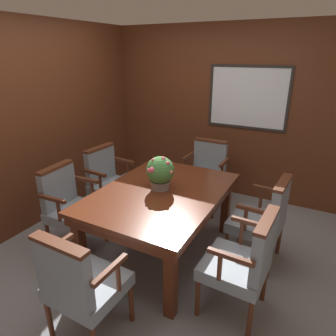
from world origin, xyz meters
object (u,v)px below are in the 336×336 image
chair_left_near (69,204)px  chair_right_far (264,217)px  dining_table (161,199)px  chair_right_near (244,260)px  chair_left_far (109,180)px  potted_plant (160,172)px  chair_head_near (80,282)px  chair_head_far (206,171)px

chair_left_near → chair_right_far: same height
dining_table → chair_right_near: (0.98, -0.40, -0.12)m
chair_left_near → chair_left_far: bearing=-0.4°
chair_right_near → potted_plant: potted_plant is taller
chair_right_far → potted_plant: size_ratio=2.64×
chair_right_near → chair_head_near: (-0.98, -0.80, 0.00)m
potted_plant → chair_head_near: bearing=-88.3°
chair_left_far → chair_right_near: bearing=-107.0°
chair_left_near → chair_head_near: (0.95, -0.84, 0.00)m
chair_right_far → chair_left_near: bearing=-66.1°
dining_table → chair_left_far: chair_left_far is taller
dining_table → chair_head_far: size_ratio=1.73×
chair_head_near → chair_right_near: bearing=-139.8°
chair_right_far → chair_head_far: bearing=-128.8°
chair_head_far → chair_right_far: size_ratio=1.00×
chair_right_near → chair_right_far: 0.75m
chair_right_far → chair_head_near: bearing=-28.6°
chair_head_far → dining_table: bearing=-90.6°
chair_right_near → chair_right_far: bearing=-177.8°
chair_left_far → chair_head_far: bearing=-45.1°
chair_left_near → chair_left_far: 0.73m
chair_head_near → potted_plant: bearing=-87.3°
chair_left_near → potted_plant: size_ratio=2.64×
chair_right_near → chair_right_far: (0.00, 0.75, 0.00)m
chair_right_near → chair_head_near: same height
chair_head_far → chair_right_far: bearing=-42.1°
chair_right_near → potted_plant: 1.18m
chair_right_near → chair_head_far: bearing=-147.3°
chair_right_near → chair_left_far: size_ratio=1.00×
chair_right_near → chair_left_near: 1.93m
potted_plant → chair_right_near: bearing=-23.7°
chair_left_far → chair_right_far: bearing=-86.1°
dining_table → chair_right_near: size_ratio=1.73×
dining_table → chair_right_far: (0.98, 0.36, -0.12)m
chair_head_near → chair_right_far: bearing=-121.3°
dining_table → chair_right_far: chair_right_far is taller
chair_right_near → chair_left_near: same height
chair_head_far → chair_left_far: bearing=-139.2°
potted_plant → chair_left_near: bearing=-156.3°
chair_head_near → chair_right_far: 1.83m
chair_head_far → chair_head_near: bearing=-90.1°
chair_right_far → potted_plant: (-1.01, -0.31, 0.40)m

